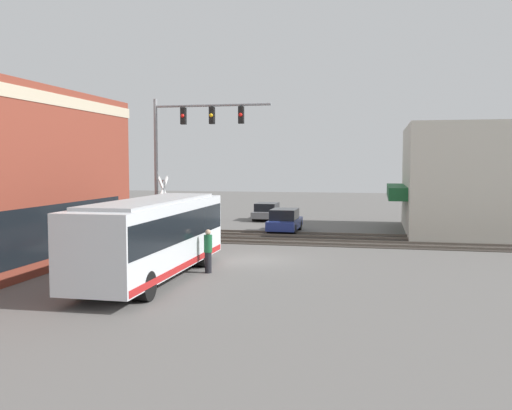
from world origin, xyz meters
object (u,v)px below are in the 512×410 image
city_bus (153,235)px  pedestrian_near_bus (208,251)px  crossing_signal (163,204)px  parked_car_grey (267,212)px  pedestrian_at_crossing (194,228)px  parked_car_blue (285,221)px

city_bus → pedestrian_near_bus: (1.69, -1.71, -0.80)m
crossing_signal → parked_car_grey: 15.12m
crossing_signal → parked_car_grey: crossing_signal is taller
pedestrian_near_bus → pedestrian_at_crossing: size_ratio=0.99×
city_bus → pedestrian_near_bus: city_bus is taller
parked_car_grey → pedestrian_near_bus: pedestrian_near_bus is taller
crossing_signal → parked_car_grey: (14.74, -2.94, -1.66)m
pedestrian_near_bus → pedestrian_at_crossing: 8.02m
parked_car_grey → pedestrian_near_bus: bearing=-175.5°
city_bus → parked_car_blue: city_bus is taller
parked_car_grey → crossing_signal: bearing=168.7°
city_bus → crossing_signal: size_ratio=2.70×
crossing_signal → parked_car_blue: size_ratio=0.90×
pedestrian_near_bus → city_bus: bearing=134.8°
parked_car_grey → pedestrian_at_crossing: size_ratio=2.31×
pedestrian_near_bus → crossing_signal: bearing=33.7°
crossing_signal → pedestrian_near_bus: 8.48m
parked_car_blue → pedestrian_near_bus: 14.27m
crossing_signal → pedestrian_near_bus: crossing_signal is taller
city_bus → crossing_signal: 9.16m
city_bus → pedestrian_at_crossing: (9.11, 1.34, -0.79)m
parked_car_blue → parked_car_grey: bearing=19.2°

